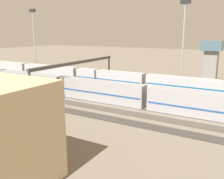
# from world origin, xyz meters

# --- Properties ---
(ground_plane) EXTENTS (400.00, 400.00, 0.00)m
(ground_plane) POSITION_xyz_m (0.00, 0.00, 0.00)
(ground_plane) COLOR #756B5B
(track_bed_0) EXTENTS (140.00, 2.80, 0.12)m
(track_bed_0) POSITION_xyz_m (0.00, -15.00, 0.06)
(track_bed_0) COLOR #4C443D
(track_bed_0) RESTS_ON ground_plane
(track_bed_1) EXTENTS (140.00, 2.80, 0.12)m
(track_bed_1) POSITION_xyz_m (0.00, -10.00, 0.06)
(track_bed_1) COLOR #4C443D
(track_bed_1) RESTS_ON ground_plane
(track_bed_2) EXTENTS (140.00, 2.80, 0.12)m
(track_bed_2) POSITION_xyz_m (0.00, -5.00, 0.06)
(track_bed_2) COLOR #3D3833
(track_bed_2) RESTS_ON ground_plane
(track_bed_3) EXTENTS (140.00, 2.80, 0.12)m
(track_bed_3) POSITION_xyz_m (0.00, 0.00, 0.06)
(track_bed_3) COLOR #4C443D
(track_bed_3) RESTS_ON ground_plane
(track_bed_4) EXTENTS (140.00, 2.80, 0.12)m
(track_bed_4) POSITION_xyz_m (0.00, 5.00, 0.06)
(track_bed_4) COLOR #4C443D
(track_bed_4) RESTS_ON ground_plane
(track_bed_5) EXTENTS (140.00, 2.80, 0.12)m
(track_bed_5) POSITION_xyz_m (0.00, 10.00, 0.06)
(track_bed_5) COLOR #4C443D
(track_bed_5) RESTS_ON ground_plane
(track_bed_6) EXTENTS (140.00, 2.80, 0.12)m
(track_bed_6) POSITION_xyz_m (0.00, 15.00, 0.06)
(track_bed_6) COLOR #3D3833
(track_bed_6) RESTS_ON ground_plane
(train_on_track_3) EXTENTS (47.20, 3.06, 3.80)m
(train_on_track_3) POSITION_xyz_m (-15.98, 0.00, 1.98)
(train_on_track_3) COLOR #B7BABF
(train_on_track_3) RESTS_ON ground_plane
(train_on_track_1) EXTENTS (119.80, 3.06, 5.00)m
(train_on_track_1) POSITION_xyz_m (1.99, -10.00, 2.61)
(train_on_track_1) COLOR silver
(train_on_track_1) RESTS_ON ground_plane
(train_on_track_4) EXTENTS (119.80, 3.06, 5.00)m
(train_on_track_4) POSITION_xyz_m (-4.49, 5.00, 2.59)
(train_on_track_4) COLOR #A8AAB2
(train_on_track_4) RESTS_ON ground_plane
(train_on_track_6) EXTENTS (10.00, 3.00, 5.00)m
(train_on_track_6) POSITION_xyz_m (10.16, 15.00, 2.16)
(train_on_track_6) COLOR gold
(train_on_track_6) RESTS_ON ground_plane
(light_mast_0) EXTENTS (2.80, 0.70, 25.39)m
(light_mast_0) POSITION_xyz_m (-17.86, -18.20, 16.34)
(light_mast_0) COLOR #9EA0A5
(light_mast_0) RESTS_ON ground_plane
(light_mast_2) EXTENTS (2.80, 0.70, 25.58)m
(light_mast_2) POSITION_xyz_m (42.68, -18.86, 16.45)
(light_mast_2) COLOR #9EA0A5
(light_mast_2) RESTS_ON ground_plane
(signal_gantry) EXTENTS (0.70, 35.00, 8.80)m
(signal_gantry) POSITION_xyz_m (6.21, 0.00, 7.65)
(signal_gantry) COLOR #4C4742
(signal_gantry) RESTS_ON ground_plane
(control_tower) EXTENTS (6.00, 6.00, 14.07)m
(control_tower) POSITION_xyz_m (-24.35, -28.10, 8.20)
(control_tower) COLOR gray
(control_tower) RESTS_ON ground_plane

